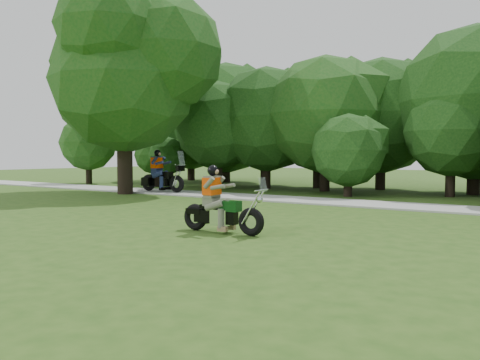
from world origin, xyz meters
The scene contains 6 objects.
ground centered at (0.00, 0.00, 0.00)m, with size 100.00×100.00×0.00m, color #284D16.
walkway centered at (0.00, 8.00, 0.03)m, with size 60.00×2.20×0.06m, color #A5A5A0.
tree_line centered at (0.99, 14.64, 3.72)m, with size 40.69×11.57×7.80m.
big_tree_west centered at (-10.54, 6.85, 5.76)m, with size 8.64×6.56×9.96m.
chopper_motorcycle centered at (-0.72, 0.36, 0.56)m, with size 2.11×0.56×1.51m.
touring_motorcycle centered at (-9.61, 7.79, 0.76)m, with size 2.52×0.72×1.93m.
Camera 1 is at (5.46, -7.93, 1.72)m, focal length 35.00 mm.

